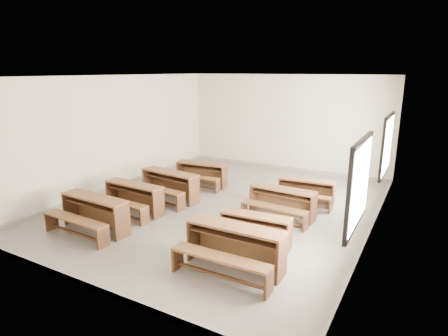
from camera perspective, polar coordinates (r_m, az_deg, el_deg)
The scene contains 9 objects.
room at distance 8.93m, azimuth 0.51°, elevation 7.04°, with size 8.50×8.50×3.20m.
desk_set_0 at distance 8.45m, azimuth -19.30°, elevation -6.24°, with size 1.70×0.94×0.75m.
desk_set_1 at distance 9.25m, azimuth -13.72°, elevation -4.15°, with size 1.60×0.88×0.71m.
desk_set_2 at distance 9.96m, azimuth -8.40°, elevation -2.36°, with size 1.75×1.03×0.75m.
desk_set_3 at distance 11.07m, azimuth -3.55°, elevation -0.70°, with size 1.59×0.93×0.68m.
desk_set_4 at distance 6.51m, azimuth 1.50°, elevation -11.57°, with size 1.74×0.91×0.78m.
desk_set_5 at distance 7.37m, azimuth 4.72°, elevation -9.12°, with size 1.44×0.82×0.63m.
desk_set_6 at distance 8.78m, azimuth 8.76°, elevation -4.96°, with size 1.58×0.87×0.69m.
desk_set_7 at distance 9.79m, azimuth 12.37°, elevation -3.29°, with size 1.45×0.84×0.63m.
Camera 1 is at (4.35, -7.76, 3.34)m, focal length 30.00 mm.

